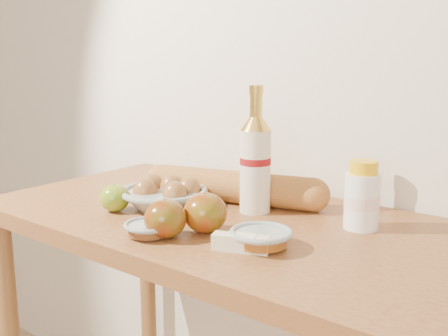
{
  "coord_description": "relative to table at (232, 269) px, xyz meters",
  "views": [
    {
      "loc": [
        0.74,
        0.22,
        1.28
      ],
      "look_at": [
        0.0,
        1.15,
        1.02
      ],
      "focal_mm": 45.0,
      "sensor_mm": 36.0,
      "label": 1
    }
  ],
  "objects": [
    {
      "name": "butter_stick",
      "position": [
        0.14,
        -0.16,
        0.14
      ],
      "size": [
        0.11,
        0.07,
        0.03
      ],
      "rotation": [
        0.0,
        0.0,
        0.37
      ],
      "color": "beige",
      "rests_on": "table"
    },
    {
      "name": "apple_yellowgreen",
      "position": [
        -0.25,
        -0.13,
        0.16
      ],
      "size": [
        0.07,
        0.07,
        0.07
      ],
      "rotation": [
        0.0,
        0.0,
        -0.02
      ],
      "color": "olive",
      "rests_on": "table"
    },
    {
      "name": "bourbon_bottle",
      "position": [
        0.01,
        0.07,
        0.24
      ],
      "size": [
        0.08,
        0.08,
        0.29
      ],
      "rotation": [
        0.0,
        0.0,
        0.12
      ],
      "color": "beige",
      "rests_on": "table"
    },
    {
      "name": "syrup_bowl",
      "position": [
        0.16,
        -0.12,
        0.14
      ],
      "size": [
        0.16,
        0.16,
        0.04
      ],
      "rotation": [
        0.0,
        0.0,
        0.37
      ],
      "color": "#8E9B95",
      "rests_on": "table"
    },
    {
      "name": "cream_bottle",
      "position": [
        0.26,
        0.11,
        0.19
      ],
      "size": [
        0.1,
        0.1,
        0.15
      ],
      "rotation": [
        0.0,
        0.0,
        0.41
      ],
      "color": "white",
      "rests_on": "table"
    },
    {
      "name": "sugar_bowl",
      "position": [
        -0.06,
        -0.21,
        0.14
      ],
      "size": [
        0.12,
        0.12,
        0.03
      ],
      "rotation": [
        0.0,
        0.0,
        0.14
      ],
      "color": "gray",
      "rests_on": "table"
    },
    {
      "name": "apple_redgreen_front",
      "position": [
        -0.02,
        -0.19,
        0.16
      ],
      "size": [
        0.09,
        0.09,
        0.08
      ],
      "rotation": [
        0.0,
        0.0,
        -0.1
      ],
      "color": "maroon",
      "rests_on": "table"
    },
    {
      "name": "apple_redgreen_right",
      "position": [
        0.02,
        -0.11,
        0.17
      ],
      "size": [
        0.11,
        0.11,
        0.08
      ],
      "rotation": [
        0.0,
        0.0,
        -0.3
      ],
      "color": "#980808",
      "rests_on": "table"
    },
    {
      "name": "back_wall",
      "position": [
        0.0,
        0.33,
        0.52
      ],
      "size": [
        3.5,
        0.02,
        2.6
      ],
      "primitive_type": "cube",
      "color": "beige",
      "rests_on": "ground"
    },
    {
      "name": "egg_bowl",
      "position": [
        -0.18,
        -0.03,
        0.15
      ],
      "size": [
        0.26,
        0.26,
        0.07
      ],
      "rotation": [
        0.0,
        0.0,
        0.29
      ],
      "color": "gray",
      "rests_on": "table"
    },
    {
      "name": "table",
      "position": [
        0.0,
        0.0,
        0.0
      ],
      "size": [
        1.2,
        0.6,
        0.9
      ],
      "color": "#965D30",
      "rests_on": "ground"
    },
    {
      "name": "baguette",
      "position": [
        -0.08,
        0.1,
        0.16
      ],
      "size": [
        0.48,
        0.21,
        0.08
      ],
      "rotation": [
        0.0,
        0.0,
        0.28
      ],
      "color": "#B47737",
      "rests_on": "table"
    }
  ]
}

